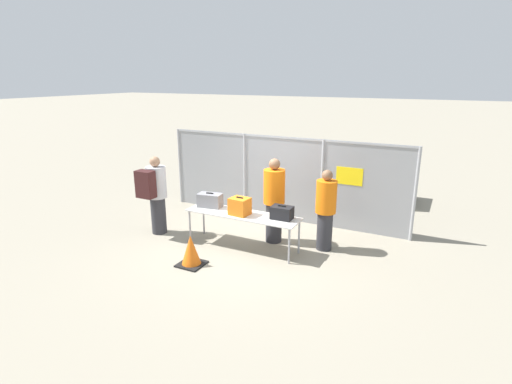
% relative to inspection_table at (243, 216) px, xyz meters
% --- Properties ---
extents(ground_plane, '(120.00, 120.00, 0.00)m').
position_rel_inspection_table_xyz_m(ground_plane, '(0.01, 0.14, -0.69)').
color(ground_plane, gray).
extents(fence_section, '(6.19, 0.07, 2.06)m').
position_rel_inspection_table_xyz_m(fence_section, '(0.02, 1.98, 0.39)').
color(fence_section, '#9EA0A5').
rests_on(fence_section, ground_plane).
extents(inspection_table, '(2.40, 0.64, 0.74)m').
position_rel_inspection_table_xyz_m(inspection_table, '(0.00, 0.00, 0.00)').
color(inspection_table, silver).
rests_on(inspection_table, ground_plane).
extents(suitcase_grey, '(0.54, 0.35, 0.32)m').
position_rel_inspection_table_xyz_m(suitcase_grey, '(-0.83, 0.08, 0.20)').
color(suitcase_grey, slate).
rests_on(suitcase_grey, inspection_table).
extents(suitcase_orange, '(0.41, 0.36, 0.37)m').
position_rel_inspection_table_xyz_m(suitcase_orange, '(-0.03, -0.06, 0.23)').
color(suitcase_orange, orange).
rests_on(suitcase_orange, inspection_table).
extents(suitcase_black, '(0.42, 0.29, 0.28)m').
position_rel_inspection_table_xyz_m(suitcase_black, '(0.83, 0.09, 0.18)').
color(suitcase_black, black).
rests_on(suitcase_black, inspection_table).
extents(traveler_hooded, '(0.44, 0.68, 1.77)m').
position_rel_inspection_table_xyz_m(traveler_hooded, '(-2.09, -0.19, 0.28)').
color(traveler_hooded, '#2D2D33').
rests_on(traveler_hooded, ground_plane).
extents(security_worker_near, '(0.45, 0.45, 1.82)m').
position_rel_inspection_table_xyz_m(security_worker_near, '(0.43, 0.60, 0.25)').
color(security_worker_near, '#2D2D33').
rests_on(security_worker_near, ground_plane).
extents(security_worker_far, '(0.41, 0.41, 1.67)m').
position_rel_inspection_table_xyz_m(security_worker_far, '(1.53, 0.70, 0.17)').
color(security_worker_far, '#2D2D33').
rests_on(security_worker_far, ground_plane).
extents(utility_trailer, '(3.81, 2.02, 0.68)m').
position_rel_inspection_table_xyz_m(utility_trailer, '(1.33, 4.69, -0.29)').
color(utility_trailer, silver).
rests_on(utility_trailer, ground_plane).
extents(traffic_cone, '(0.48, 0.48, 0.60)m').
position_rel_inspection_table_xyz_m(traffic_cone, '(-0.49, -1.14, -0.41)').
color(traffic_cone, black).
rests_on(traffic_cone, ground_plane).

